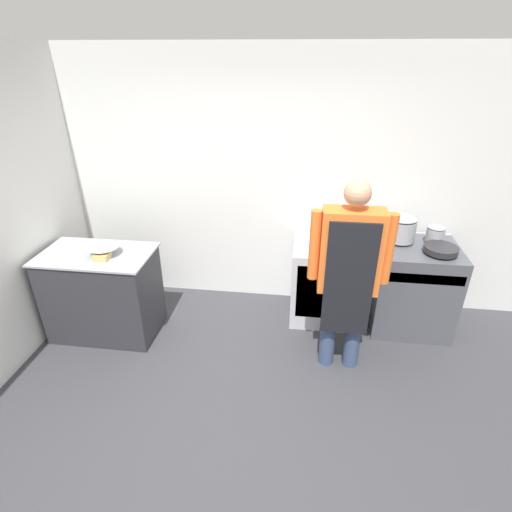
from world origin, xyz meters
TOP-DOWN VIEW (x-y plane):
  - ground_plane at (0.00, 0.00)m, footprint 14.00×14.00m
  - wall_back at (0.00, 1.99)m, footprint 8.00×0.05m
  - wall_left at (-2.08, 1.00)m, footprint 0.05×8.00m
  - prep_counter at (-1.47, 1.08)m, footprint 1.06×0.64m
  - stove at (1.61, 1.58)m, footprint 0.78×0.67m
  - fridge_unit at (0.75, 1.64)m, footprint 0.72×0.62m
  - person_cook at (0.87, 0.88)m, footprint 0.67×0.24m
  - mixing_bowl at (-1.37, 1.07)m, footprint 0.30×0.30m
  - plastic_tub at (-1.35, 0.98)m, footprint 0.13×0.13m
  - stock_pot at (1.43, 1.70)m, footprint 0.28×0.28m
  - saute_pan at (1.77, 1.47)m, footprint 0.31×0.31m
  - sauce_pot at (1.77, 1.70)m, footprint 0.17×0.17m

SIDE VIEW (x-z plane):
  - ground_plane at x=0.00m, z-range 0.00..0.00m
  - fridge_unit at x=0.75m, z-range 0.00..0.85m
  - prep_counter at x=-1.47m, z-range 0.00..0.90m
  - stove at x=1.61m, z-range -0.01..0.92m
  - plastic_tub at x=-1.35m, z-range 0.89..0.96m
  - mixing_bowl at x=-1.37m, z-range 0.89..0.98m
  - saute_pan at x=1.77m, z-range 0.93..0.98m
  - sauce_pot at x=1.77m, z-range 0.93..1.09m
  - person_cook at x=0.87m, z-range 0.13..1.89m
  - stock_pot at x=1.43m, z-range 0.93..1.18m
  - wall_back at x=0.00m, z-range 0.00..2.70m
  - wall_left at x=-2.08m, z-range 0.00..2.70m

